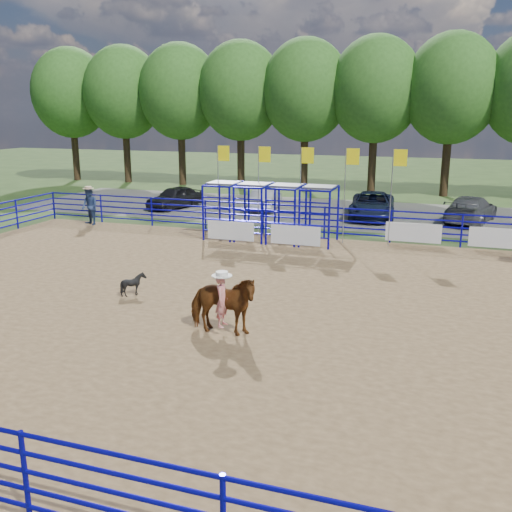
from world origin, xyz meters
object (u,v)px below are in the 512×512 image
at_px(calf, 133,284).
at_px(car_b, 266,199).
at_px(car_c, 372,205).
at_px(car_d, 471,209).
at_px(horse_and_rider, 222,302).
at_px(spectator_cowboy, 90,206).
at_px(car_a, 175,197).

distance_m(calf, car_b, 16.94).
bearing_deg(car_c, car_d, -2.00).
xyz_separation_m(car_c, car_d, (5.12, 0.32, -0.00)).
relative_size(car_b, car_d, 0.80).
distance_m(calf, car_d, 19.67).
relative_size(calf, car_c, 0.15).
distance_m(car_b, car_d, 11.49).
height_order(horse_and_rider, spectator_cowboy, horse_and_rider).
relative_size(spectator_cowboy, car_a, 0.51).
bearing_deg(car_b, car_d, 171.70).
relative_size(calf, car_a, 0.19).
height_order(horse_and_rider, car_d, horse_and_rider).
bearing_deg(car_a, car_d, 20.04).
distance_m(horse_and_rider, car_c, 18.49).
height_order(horse_and_rider, calf, horse_and_rider).
relative_size(car_a, car_d, 0.81).
height_order(horse_and_rider, car_a, horse_and_rider).
bearing_deg(horse_and_rider, car_b, 104.44).
xyz_separation_m(horse_and_rider, spectator_cowboy, (-12.09, 11.66, 0.08)).
bearing_deg(car_b, calf, 86.45).
bearing_deg(calf, car_c, -21.10).
height_order(calf, car_a, car_a).
bearing_deg(spectator_cowboy, car_b, 45.74).
relative_size(calf, car_b, 0.19).
relative_size(spectator_cowboy, car_c, 0.39).
xyz_separation_m(calf, car_d, (10.51, 16.62, 0.32)).
distance_m(car_a, car_d, 16.90).
relative_size(calf, car_d, 0.15).
bearing_deg(horse_and_rider, car_a, 120.04).
bearing_deg(car_b, car_c, 167.68).
distance_m(horse_and_rider, car_b, 19.66).
bearing_deg(car_a, calf, -51.05).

